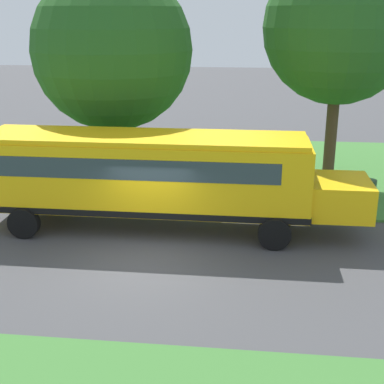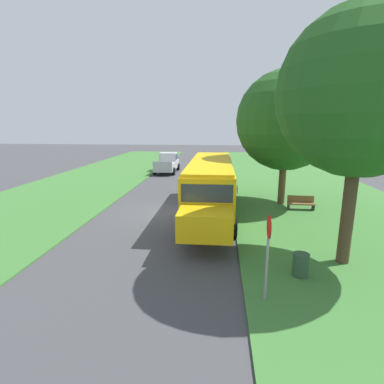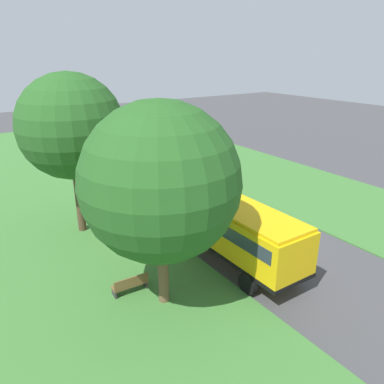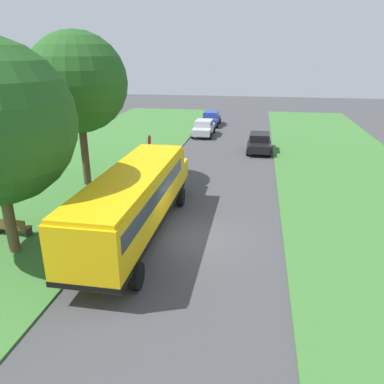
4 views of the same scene
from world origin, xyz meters
name	(u,v)px [view 3 (image 3 of 4)]	position (x,y,z in m)	size (l,w,h in m)	color
ground_plane	(250,236)	(0.00, 0.00, 0.00)	(120.00, 120.00, 0.00)	#424244
grass_verge	(83,292)	(-10.00, 0.00, 0.04)	(12.00, 80.00, 0.08)	#3D7533
grass_far_side	(345,203)	(9.00, 0.00, 0.04)	(10.00, 80.00, 0.07)	#3D7533
school_bus	(217,217)	(-2.63, -0.16, 1.92)	(2.84, 12.42, 3.16)	yellow
car_black_nearest	(155,154)	(2.80, 16.73, 0.88)	(2.02, 4.40, 1.56)	black
car_silver_middle	(79,150)	(-2.80, 22.42, 0.88)	(2.02, 4.40, 1.56)	#B7B7BC
car_blue_furthest	(62,139)	(-2.80, 28.35, 0.88)	(2.02, 4.40, 1.56)	#283D93
oak_tree_beside_bus	(157,179)	(-7.34, -2.40, 5.58)	(6.28, 6.28, 8.63)	brown
oak_tree_roadside_mid	(72,125)	(-7.91, 6.05, 6.39)	(5.82, 5.82, 9.23)	#4C3826
stop_sign	(114,181)	(-4.60, 9.03, 1.74)	(0.08, 0.68, 2.74)	gray
park_bench	(130,284)	(-8.23, -1.22, 0.47)	(1.62, 0.56, 0.92)	brown
trash_bin	(105,210)	(-6.04, 7.40, 0.45)	(0.56, 0.56, 0.90)	#2D4C33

